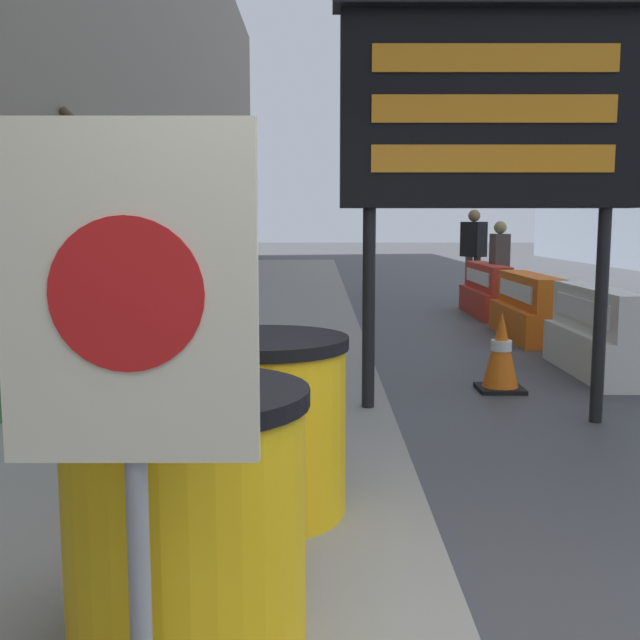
{
  "coord_description": "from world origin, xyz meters",
  "views": [
    {
      "loc": [
        -0.56,
        -2.0,
        1.56
      ],
      "look_at": [
        -0.58,
        8.52,
        0.2
      ],
      "focal_mm": 42.0,
      "sensor_mm": 36.0,
      "label": 1
    }
  ],
  "objects_px": {
    "barrel_drum_foreground": "(188,515)",
    "message_board": "(492,110)",
    "traffic_light_near_curb": "(368,145)",
    "traffic_cone_mid": "(502,352)",
    "pedestrian_worker": "(475,247)",
    "warning_sign": "(131,332)",
    "jersey_barrier_white": "(596,336)",
    "barrel_drum_middle": "(264,424)",
    "traffic_cone_near": "(532,302)",
    "jersey_barrier_red_striped": "(488,293)",
    "jersey_barrier_orange_far": "(530,310)",
    "pedestrian_passerby": "(501,260)"
  },
  "relations": [
    {
      "from": "warning_sign",
      "to": "jersey_barrier_orange_far",
      "type": "xyz_separation_m",
      "value": [
        3.34,
        8.22,
        -0.9
      ]
    },
    {
      "from": "barrel_drum_middle",
      "to": "message_board",
      "type": "distance_m",
      "value": 3.23
    },
    {
      "from": "jersey_barrier_white",
      "to": "jersey_barrier_red_striped",
      "type": "height_order",
      "value": "jersey_barrier_white"
    },
    {
      "from": "jersey_barrier_white",
      "to": "jersey_barrier_red_striped",
      "type": "xyz_separation_m",
      "value": [
        -0.0,
        5.06,
        -0.01
      ]
    },
    {
      "from": "jersey_barrier_red_striped",
      "to": "traffic_cone_mid",
      "type": "height_order",
      "value": "jersey_barrier_red_striped"
    },
    {
      "from": "pedestrian_worker",
      "to": "jersey_barrier_red_striped",
      "type": "bearing_deg",
      "value": -40.77
    },
    {
      "from": "jersey_barrier_orange_far",
      "to": "pedestrian_worker",
      "type": "relative_size",
      "value": 1.1
    },
    {
      "from": "pedestrian_worker",
      "to": "message_board",
      "type": "bearing_deg",
      "value": -45.63
    },
    {
      "from": "barrel_drum_foreground",
      "to": "traffic_light_near_curb",
      "type": "height_order",
      "value": "traffic_light_near_curb"
    },
    {
      "from": "barrel_drum_middle",
      "to": "warning_sign",
      "type": "bearing_deg",
      "value": -96.82
    },
    {
      "from": "barrel_drum_middle",
      "to": "pedestrian_passerby",
      "type": "distance_m",
      "value": 9.68
    },
    {
      "from": "jersey_barrier_white",
      "to": "pedestrian_worker",
      "type": "xyz_separation_m",
      "value": [
        0.27,
        7.62,
        0.69
      ]
    },
    {
      "from": "barrel_drum_foreground",
      "to": "message_board",
      "type": "distance_m",
      "value": 4.17
    },
    {
      "from": "jersey_barrier_red_striped",
      "to": "barrel_drum_foreground",
      "type": "bearing_deg",
      "value": -107.87
    },
    {
      "from": "pedestrian_worker",
      "to": "warning_sign",
      "type": "bearing_deg",
      "value": -49.77
    },
    {
      "from": "message_board",
      "to": "pedestrian_worker",
      "type": "xyz_separation_m",
      "value": [
        1.84,
        9.51,
        -1.32
      ]
    },
    {
      "from": "message_board",
      "to": "jersey_barrier_white",
      "type": "distance_m",
      "value": 3.17
    },
    {
      "from": "message_board",
      "to": "jersey_barrier_red_striped",
      "type": "xyz_separation_m",
      "value": [
        1.57,
        6.95,
        -2.02
      ]
    },
    {
      "from": "barrel_drum_foreground",
      "to": "jersey_barrier_orange_far",
      "type": "height_order",
      "value": "barrel_drum_foreground"
    },
    {
      "from": "jersey_barrier_red_striped",
      "to": "jersey_barrier_orange_far",
      "type": "bearing_deg",
      "value": -90.0
    },
    {
      "from": "barrel_drum_middle",
      "to": "jersey_barrier_white",
      "type": "height_order",
      "value": "barrel_drum_middle"
    },
    {
      "from": "warning_sign",
      "to": "pedestrian_worker",
      "type": "relative_size",
      "value": 0.92
    },
    {
      "from": "pedestrian_passerby",
      "to": "pedestrian_worker",
      "type": "bearing_deg",
      "value": 176.4
    },
    {
      "from": "traffic_cone_mid",
      "to": "traffic_light_near_curb",
      "type": "relative_size",
      "value": 0.16
    },
    {
      "from": "jersey_barrier_white",
      "to": "traffic_cone_mid",
      "type": "bearing_deg",
      "value": -146.35
    },
    {
      "from": "warning_sign",
      "to": "barrel_drum_middle",
      "type": "bearing_deg",
      "value": 83.18
    },
    {
      "from": "traffic_light_near_curb",
      "to": "traffic_cone_mid",
      "type": "bearing_deg",
      "value": -86.11
    },
    {
      "from": "traffic_cone_mid",
      "to": "pedestrian_passerby",
      "type": "distance_m",
      "value": 6.0
    },
    {
      "from": "barrel_drum_middle",
      "to": "traffic_cone_near",
      "type": "height_order",
      "value": "barrel_drum_middle"
    },
    {
      "from": "traffic_cone_near",
      "to": "pedestrian_passerby",
      "type": "relative_size",
      "value": 0.39
    },
    {
      "from": "warning_sign",
      "to": "traffic_cone_near",
      "type": "bearing_deg",
      "value": 68.87
    },
    {
      "from": "warning_sign",
      "to": "traffic_light_near_curb",
      "type": "height_order",
      "value": "traffic_light_near_curb"
    },
    {
      "from": "barrel_drum_foreground",
      "to": "traffic_cone_near",
      "type": "relative_size",
      "value": 1.41
    },
    {
      "from": "jersey_barrier_orange_far",
      "to": "jersey_barrier_red_striped",
      "type": "xyz_separation_m",
      "value": [
        0.0,
        2.59,
        0.0
      ]
    },
    {
      "from": "warning_sign",
      "to": "pedestrian_passerby",
      "type": "distance_m",
      "value": 11.37
    },
    {
      "from": "jersey_barrier_orange_far",
      "to": "traffic_light_near_curb",
      "type": "height_order",
      "value": "traffic_light_near_curb"
    },
    {
      "from": "traffic_cone_mid",
      "to": "traffic_light_near_curb",
      "type": "height_order",
      "value": "traffic_light_near_curb"
    },
    {
      "from": "barrel_drum_foreground",
      "to": "warning_sign",
      "type": "relative_size",
      "value": 0.52
    },
    {
      "from": "traffic_cone_near",
      "to": "traffic_cone_mid",
      "type": "height_order",
      "value": "traffic_cone_mid"
    },
    {
      "from": "traffic_cone_mid",
      "to": "pedestrian_passerby",
      "type": "xyz_separation_m",
      "value": [
        1.35,
        5.82,
        0.58
      ]
    },
    {
      "from": "traffic_cone_near",
      "to": "pedestrian_passerby",
      "type": "distance_m",
      "value": 1.05
    },
    {
      "from": "jersey_barrier_white",
      "to": "traffic_cone_near",
      "type": "xyz_separation_m",
      "value": [
        0.54,
        4.28,
        -0.09
      ]
    },
    {
      "from": "barrel_drum_middle",
      "to": "traffic_cone_near",
      "type": "xyz_separation_m",
      "value": [
        3.67,
        8.32,
        -0.26
      ]
    },
    {
      "from": "pedestrian_worker",
      "to": "pedestrian_passerby",
      "type": "height_order",
      "value": "pedestrian_worker"
    },
    {
      "from": "barrel_drum_foreground",
      "to": "barrel_drum_middle",
      "type": "xyz_separation_m",
      "value": [
        0.18,
        1.16,
        0.0
      ]
    },
    {
      "from": "jersey_barrier_white",
      "to": "message_board",
      "type": "bearing_deg",
      "value": -129.71
    },
    {
      "from": "barrel_drum_foreground",
      "to": "pedestrian_passerby",
      "type": "xyz_separation_m",
      "value": [
        3.5,
        10.25,
        0.38
      ]
    },
    {
      "from": "traffic_cone_mid",
      "to": "pedestrian_passerby",
      "type": "height_order",
      "value": "pedestrian_passerby"
    },
    {
      "from": "jersey_barrier_white",
      "to": "pedestrian_worker",
      "type": "distance_m",
      "value": 7.66
    },
    {
      "from": "message_board",
      "to": "traffic_cone_near",
      "type": "relative_size",
      "value": 5.09
    }
  ]
}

